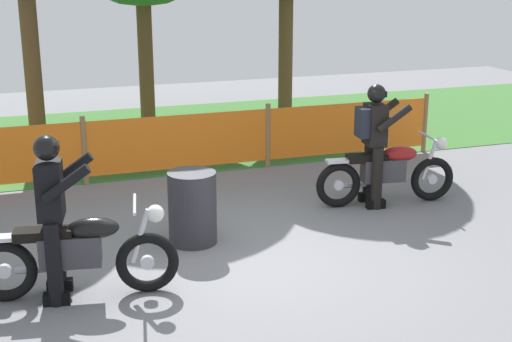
# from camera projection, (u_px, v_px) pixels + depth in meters

# --- Properties ---
(ground) EXTENTS (24.00, 24.00, 0.02)m
(ground) POSITION_uv_depth(u_px,v_px,m) (252.00, 258.00, 8.35)
(ground) COLOR slate
(grass_verge) EXTENTS (24.00, 5.49, 0.01)m
(grass_verge) POSITION_uv_depth(u_px,v_px,m) (148.00, 136.00, 13.98)
(grass_verge) COLOR #386B2D
(grass_verge) RESTS_ON ground
(barrier_fence) EXTENTS (8.87, 0.08, 1.05)m
(barrier_fence) POSITION_uv_depth(u_px,v_px,m) (180.00, 142.00, 11.35)
(barrier_fence) COLOR olive
(barrier_fence) RESTS_ON ground
(motorcycle_lead) EXTENTS (2.04, 0.69, 0.97)m
(motorcycle_lead) POSITION_uv_depth(u_px,v_px,m) (77.00, 253.00, 7.28)
(motorcycle_lead) COLOR black
(motorcycle_lead) RESTS_ON ground
(motorcycle_trailing) EXTENTS (2.01, 0.62, 0.95)m
(motorcycle_trailing) POSITION_uv_depth(u_px,v_px,m) (387.00, 172.00, 10.05)
(motorcycle_trailing) COLOR black
(motorcycle_trailing) RESTS_ON ground
(rider_lead) EXTENTS (0.63, 0.62, 1.69)m
(rider_lead) POSITION_uv_depth(u_px,v_px,m) (53.00, 212.00, 7.12)
(rider_lead) COLOR black
(rider_lead) RESTS_ON ground
(rider_trailing) EXTENTS (0.72, 0.60, 1.69)m
(rider_trailing) POSITION_uv_depth(u_px,v_px,m) (374.00, 138.00, 9.87)
(rider_trailing) COLOR black
(rider_trailing) RESTS_ON ground
(oil_drum) EXTENTS (0.58, 0.58, 0.88)m
(oil_drum) POSITION_uv_depth(u_px,v_px,m) (192.00, 208.00, 8.68)
(oil_drum) COLOR #2D2D33
(oil_drum) RESTS_ON ground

